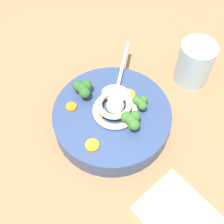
% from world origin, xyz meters
% --- Properties ---
extents(table_slab, '(1.24, 1.24, 0.03)m').
position_xyz_m(table_slab, '(0.00, 0.00, 0.01)').
color(table_slab, '#936D47').
rests_on(table_slab, ground).
extents(soup_bowl, '(0.24, 0.24, 0.05)m').
position_xyz_m(soup_bowl, '(0.01, -0.03, 0.05)').
color(soup_bowl, '#334775').
rests_on(soup_bowl, table_slab).
extents(noodle_pile, '(0.10, 0.10, 0.04)m').
position_xyz_m(noodle_pile, '(0.01, -0.04, 0.09)').
color(noodle_pile, beige).
rests_on(noodle_pile, soup_bowl).
extents(soup_spoon, '(0.11, 0.17, 0.02)m').
position_xyz_m(soup_spoon, '(0.04, -0.08, 0.08)').
color(soup_spoon, '#B7B7BC').
rests_on(soup_spoon, soup_bowl).
extents(broccoli_floret_near_spoon, '(0.04, 0.04, 0.03)m').
position_xyz_m(broccoli_floret_near_spoon, '(-0.03, -0.03, 0.09)').
color(broccoli_floret_near_spoon, '#7A9E60').
rests_on(broccoli_floret_near_spoon, soup_bowl).
extents(broccoli_floret_right, '(0.03, 0.03, 0.03)m').
position_xyz_m(broccoli_floret_right, '(-0.02, -0.08, 0.09)').
color(broccoli_floret_right, '#7A9E60').
rests_on(broccoli_floret_right, soup_bowl).
extents(broccoli_floret_rear, '(0.04, 0.04, 0.04)m').
position_xyz_m(broccoli_floret_rear, '(0.09, -0.02, 0.10)').
color(broccoli_floret_rear, '#7A9E60').
rests_on(broccoli_floret_rear, soup_bowl).
extents(carrot_slice_beside_noodles, '(0.02, 0.02, 0.01)m').
position_xyz_m(carrot_slice_beside_noodles, '(0.08, 0.01, 0.08)').
color(carrot_slice_beside_noodles, orange).
rests_on(carrot_slice_beside_noodles, soup_bowl).
extents(carrot_slice_beside_chili, '(0.02, 0.02, 0.00)m').
position_xyz_m(carrot_slice_beside_chili, '(0.03, -0.01, 0.08)').
color(carrot_slice_beside_chili, orange).
rests_on(carrot_slice_beside_chili, soup_bowl).
extents(carrot_slice_center, '(0.03, 0.03, 0.00)m').
position_xyz_m(carrot_slice_center, '(0.02, -0.08, 0.08)').
color(carrot_slice_center, orange).
rests_on(carrot_slice_center, soup_bowl).
extents(carrot_slice_far, '(0.03, 0.03, 0.01)m').
position_xyz_m(carrot_slice_far, '(-0.01, 0.05, 0.08)').
color(carrot_slice_far, orange).
rests_on(carrot_slice_far, soup_bowl).
extents(drinking_glass, '(0.08, 0.08, 0.10)m').
position_xyz_m(drinking_glass, '(-0.04, -0.25, 0.08)').
color(drinking_glass, silver).
rests_on(drinking_glass, table_slab).
extents(folded_napkin, '(0.16, 0.13, 0.01)m').
position_xyz_m(folded_napkin, '(-0.20, 0.04, 0.03)').
color(folded_napkin, beige).
rests_on(folded_napkin, table_slab).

